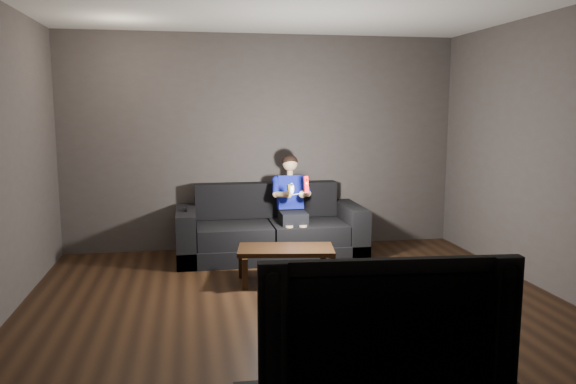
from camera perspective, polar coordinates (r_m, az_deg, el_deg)
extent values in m
plane|color=black|center=(5.01, 1.43, -12.33)|extent=(5.00, 5.00, 0.00)
cube|color=#3F3937|center=(7.16, -2.51, 5.03)|extent=(5.00, 0.04, 2.70)
cube|color=#3F3937|center=(2.33, 13.86, -2.39)|extent=(5.00, 0.04, 2.70)
cube|color=#3F3937|center=(5.75, 26.76, 3.29)|extent=(0.04, 5.00, 2.70)
cube|color=black|center=(6.83, -1.78, -5.79)|extent=(2.22, 0.96, 0.19)
cube|color=black|center=(6.64, -5.47, -4.37)|extent=(0.87, 0.68, 0.23)
cube|color=black|center=(6.76, 2.08, -4.10)|extent=(0.87, 0.68, 0.23)
cube|color=black|center=(7.08, -2.23, -0.78)|extent=(1.78, 0.22, 0.43)
cube|color=black|center=(6.72, -10.28, -4.36)|extent=(0.22, 0.96, 0.61)
cube|color=black|center=(6.99, 6.37, -3.76)|extent=(0.22, 0.96, 0.61)
cube|color=black|center=(6.67, 0.51, -2.62)|extent=(0.31, 0.39, 0.14)
cube|color=navy|center=(6.82, 0.20, -0.03)|extent=(0.31, 0.22, 0.43)
cube|color=yellow|center=(6.72, 0.33, 0.38)|extent=(0.09, 0.09, 0.10)
cube|color=red|center=(6.72, 0.33, 0.38)|extent=(0.06, 0.06, 0.07)
cylinder|color=#DDB180|center=(6.79, 0.20, 1.93)|extent=(0.07, 0.07, 0.06)
sphere|color=#DDB180|center=(6.77, 0.20, 2.92)|extent=(0.18, 0.18, 0.18)
ellipsoid|color=black|center=(6.78, 0.18, 3.10)|extent=(0.19, 0.19, 0.17)
cylinder|color=navy|center=(6.71, -1.29, 0.50)|extent=(0.08, 0.23, 0.20)
cylinder|color=navy|center=(6.78, 1.87, 0.57)|extent=(0.08, 0.23, 0.20)
cylinder|color=#DDB180|center=(6.57, -0.59, -0.08)|extent=(0.14, 0.24, 0.11)
cylinder|color=#DDB180|center=(6.62, 1.77, -0.02)|extent=(0.14, 0.24, 0.11)
sphere|color=#DDB180|center=(6.48, 0.04, -0.29)|extent=(0.09, 0.09, 0.09)
sphere|color=#DDB180|center=(6.51, 1.46, -0.25)|extent=(0.09, 0.09, 0.09)
cylinder|color=#DDB180|center=(6.50, 0.13, -4.93)|extent=(0.09, 0.09, 0.35)
cylinder|color=#DDB180|center=(6.53, 1.54, -4.87)|extent=(0.09, 0.09, 0.35)
cube|color=red|center=(6.28, 1.86, 0.76)|extent=(0.05, 0.07, 0.19)
cube|color=#671500|center=(6.25, 1.90, 1.23)|extent=(0.03, 0.01, 0.03)
cylinder|color=white|center=(6.26, 1.90, 0.62)|extent=(0.02, 0.01, 0.02)
ellipsoid|color=white|center=(6.26, 0.39, 0.33)|extent=(0.07, 0.09, 0.14)
cylinder|color=black|center=(6.22, 0.44, 0.75)|extent=(0.02, 0.01, 0.02)
cube|color=black|center=(6.61, -10.35, -1.78)|extent=(0.03, 0.14, 0.03)
cube|color=black|center=(6.65, -10.36, -1.59)|extent=(0.02, 0.02, 0.00)
cube|color=black|center=(5.83, -0.22, -5.89)|extent=(1.04, 0.63, 0.04)
cube|color=black|center=(5.62, -4.40, -8.32)|extent=(0.05, 0.05, 0.31)
cube|color=black|center=(5.77, 4.53, -7.88)|extent=(0.05, 0.05, 0.31)
cube|color=black|center=(6.01, -4.78, -7.23)|extent=(0.05, 0.05, 0.31)
cube|color=black|center=(6.15, 3.58, -6.85)|extent=(0.05, 0.05, 0.31)
imported|color=black|center=(2.65, 9.66, -12.99)|extent=(1.16, 0.24, 0.66)
cube|color=white|center=(2.95, 19.68, -16.03)|extent=(0.06, 0.15, 0.19)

